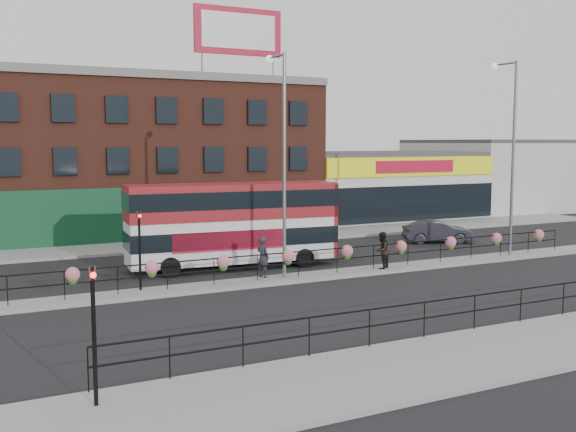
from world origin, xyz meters
name	(u,v)px	position (x,y,z in m)	size (l,w,h in m)	color
ground	(318,277)	(0.00, 0.00, 0.00)	(120.00, 120.00, 0.00)	black
south_pavement	(519,348)	(0.00, -12.00, 0.07)	(60.00, 4.00, 0.15)	gray
north_pavement	(221,241)	(0.00, 12.00, 0.07)	(60.00, 4.00, 0.15)	gray
median	(318,276)	(0.00, 0.00, 0.07)	(60.00, 1.60, 0.15)	gray
yellow_line_inner	(465,330)	(0.00, -9.70, 0.01)	(60.00, 0.10, 0.01)	gold
yellow_line_outer	(469,332)	(0.00, -9.88, 0.01)	(60.00, 0.10, 0.01)	gold
brick_building	(123,156)	(-4.00, 19.96, 5.13)	(25.00, 12.21, 10.30)	brown
supermarket	(369,184)	(16.00, 19.90, 2.65)	(15.00, 12.25, 5.30)	silver
warehouse_east	(503,174)	(30.75, 20.00, 3.15)	(14.50, 12.00, 6.30)	#B9B8B3
billboard	(238,32)	(2.50, 14.99, 13.18)	(6.00, 0.29, 4.40)	#A9112B
median_railing	(318,255)	(0.00, 0.00, 1.05)	(30.04, 0.56, 1.23)	black
south_railing	(424,311)	(-2.00, -10.10, 0.96)	(20.04, 0.05, 1.12)	black
double_decker_bus	(234,216)	(-2.50, 3.89, 2.53)	(10.35, 3.31, 4.11)	silver
car	(437,231)	(11.71, 5.96, 0.68)	(4.35, 2.92, 1.36)	#262730
pedestrian_a	(263,257)	(-2.52, 0.49, 1.05)	(0.62, 0.76, 1.81)	#25242D
pedestrian_b	(382,250)	(3.34, -0.19, 1.02)	(1.07, 1.01, 1.74)	black
lamp_column_west	(282,145)	(-1.64, 0.38, 5.96)	(0.35, 1.72, 9.80)	slate
lamp_column_east	(510,141)	(11.71, 0.30, 6.17)	(0.36, 1.78, 10.16)	slate
traffic_light_south	(93,305)	(-12.00, -11.01, 2.47)	(0.15, 0.28, 3.65)	black
traffic_light_median	(139,233)	(-8.00, 0.39, 2.47)	(0.15, 0.28, 3.65)	black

